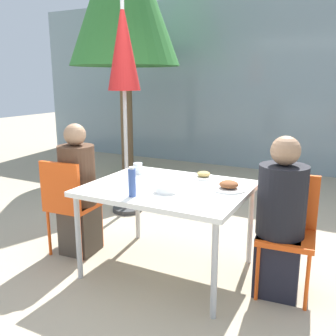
# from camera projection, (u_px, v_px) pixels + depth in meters

# --- Properties ---
(ground_plane) EXTENTS (24.00, 24.00, 0.00)m
(ground_plane) POSITION_uv_depth(u_px,v_px,m) (168.00, 269.00, 3.19)
(ground_plane) COLOR tan
(building_facade) EXTENTS (10.00, 0.20, 3.00)m
(building_facade) POSITION_uv_depth(u_px,v_px,m) (277.00, 84.00, 6.37)
(building_facade) COLOR gray
(building_facade) RESTS_ON ground
(dining_table) EXTENTS (1.27, 1.01, 0.74)m
(dining_table) POSITION_uv_depth(u_px,v_px,m) (168.00, 193.00, 3.03)
(dining_table) COLOR white
(dining_table) RESTS_ON ground
(chair_left) EXTENTS (0.43, 0.43, 0.89)m
(chair_left) POSITION_uv_depth(u_px,v_px,m) (69.00, 200.00, 3.35)
(chair_left) COLOR #E54C14
(chair_left) RESTS_ON ground
(person_left) EXTENTS (0.33, 0.33, 1.21)m
(person_left) POSITION_uv_depth(u_px,v_px,m) (78.00, 193.00, 3.39)
(person_left) COLOR #473D33
(person_left) RESTS_ON ground
(chair_right) EXTENTS (0.43, 0.43, 0.89)m
(chair_right) POSITION_uv_depth(u_px,v_px,m) (288.00, 224.00, 2.80)
(chair_right) COLOR #E54C14
(chair_right) RESTS_ON ground
(person_right) EXTENTS (0.35, 0.35, 1.20)m
(person_right) POSITION_uv_depth(u_px,v_px,m) (280.00, 222.00, 2.73)
(person_right) COLOR black
(person_right) RESTS_ON ground
(closed_umbrella) EXTENTS (0.37, 0.37, 2.44)m
(closed_umbrella) POSITION_uv_depth(u_px,v_px,m) (123.00, 56.00, 4.18)
(closed_umbrella) COLOR #333333
(closed_umbrella) RESTS_ON ground
(plate_0) EXTENTS (0.21, 0.21, 0.06)m
(plate_0) POSITION_uv_depth(u_px,v_px,m) (204.00, 176.00, 3.26)
(plate_0) COLOR white
(plate_0) RESTS_ON dining_table
(plate_1) EXTENTS (0.27, 0.27, 0.07)m
(plate_1) POSITION_uv_depth(u_px,v_px,m) (229.00, 186.00, 2.91)
(plate_1) COLOR white
(plate_1) RESTS_ON dining_table
(bottle) EXTENTS (0.06, 0.06, 0.22)m
(bottle) POSITION_uv_depth(u_px,v_px,m) (132.00, 182.00, 2.73)
(bottle) COLOR #334C8E
(bottle) RESTS_ON dining_table
(drinking_cup) EXTENTS (0.08, 0.08, 0.10)m
(drinking_cup) POSITION_uv_depth(u_px,v_px,m) (138.00, 169.00, 3.39)
(drinking_cup) COLOR silver
(drinking_cup) RESTS_ON dining_table
(salad_bowl) EXTENTS (0.18, 0.18, 0.06)m
(salad_bowl) POSITION_uv_depth(u_px,v_px,m) (166.00, 188.00, 2.86)
(salad_bowl) COLOR white
(salad_bowl) RESTS_ON dining_table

